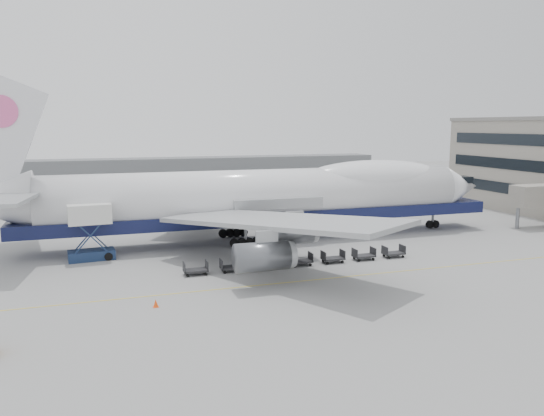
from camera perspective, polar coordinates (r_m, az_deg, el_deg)
name	(u,v)px	position (r m, az deg, el deg)	size (l,w,h in m)	color
ground	(297,264)	(55.58, 2.66, -6.00)	(260.00, 260.00, 0.00)	gray
apron_line	(320,279)	(50.24, 5.14, -7.65)	(60.00, 0.15, 0.01)	gold
hangar	(141,174)	(120.94, -13.90, 3.55)	(110.00, 8.00, 7.00)	slate
airliner	(267,196)	(65.81, -0.53, 1.35)	(67.00, 55.30, 19.98)	white
catering_truck	(90,228)	(59.62, -18.97, -2.07)	(4.94, 3.61, 6.05)	#1A2B4E
traffic_cone	(156,303)	(43.69, -12.40, -9.98)	(0.43, 0.43, 0.64)	#FF480D
dolly_0	(196,269)	(51.88, -8.23, -6.56)	(2.30, 1.35, 1.30)	#2D2D30
dolly_1	(232,266)	(52.60, -4.32, -6.28)	(2.30, 1.35, 1.30)	#2D2D30
dolly_2	(267,263)	(53.56, -0.53, -5.97)	(2.30, 1.35, 1.30)	#2D2D30
dolly_3	(301,260)	(54.74, 3.10, -5.66)	(2.30, 1.35, 1.30)	#2D2D30
dolly_4	(333,258)	(56.14, 6.56, -5.34)	(2.30, 1.35, 1.30)	#2D2D30
dolly_5	(364,255)	(57.72, 9.84, -5.01)	(2.30, 1.35, 1.30)	#2D2D30
dolly_6	(393,253)	(59.49, 12.93, -4.69)	(2.30, 1.35, 1.30)	#2D2D30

